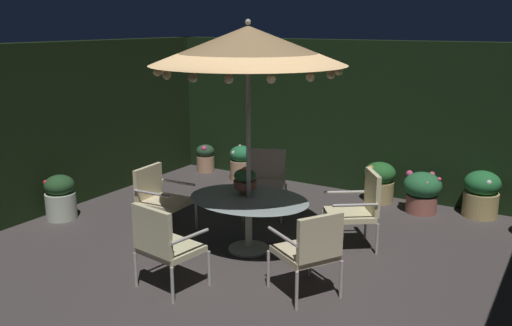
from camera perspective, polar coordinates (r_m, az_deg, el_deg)
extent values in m
cube|color=#443D3C|center=(7.14, 0.11, -9.27)|extent=(7.55, 6.86, 0.02)
cube|color=black|center=(9.64, 10.25, 4.76)|extent=(7.55, 0.30, 2.57)
cube|color=black|center=(9.11, -19.89, 3.58)|extent=(0.30, 6.86, 2.57)
cylinder|color=#B5B3A3|center=(7.21, -0.75, -8.85)|extent=(0.53, 0.53, 0.03)
cylinder|color=#B5B3A3|center=(7.08, -0.76, -6.45)|extent=(0.09, 0.09, 0.67)
ellipsoid|color=#9CACAB|center=(6.97, -0.77, -3.74)|extent=(1.59, 1.23, 0.03)
cylinder|color=#B7B5A6|center=(6.81, -0.78, 0.83)|extent=(0.06, 0.06, 2.52)
cone|color=tan|center=(6.63, -0.82, 12.07)|extent=(2.37, 2.37, 0.45)
sphere|color=#B7B5A6|center=(6.62, -0.83, 14.38)|extent=(0.07, 0.07, 0.07)
sphere|color=#F9DB8C|center=(6.15, 7.77, 9.05)|extent=(0.10, 0.10, 0.10)
sphere|color=#F9DB8C|center=(6.56, 8.57, 9.35)|extent=(0.10, 0.10, 0.10)
sphere|color=#F9DB8C|center=(6.98, 7.86, 9.67)|extent=(0.10, 0.10, 0.10)
sphere|color=#F9DB8C|center=(7.30, 6.25, 9.91)|extent=(0.10, 0.10, 0.10)
sphere|color=#F9DB8C|center=(7.57, 3.51, 10.13)|extent=(0.10, 0.10, 0.10)
sphere|color=#F9DB8C|center=(7.70, 0.42, 10.22)|extent=(0.10, 0.10, 0.10)
sphere|color=#F9DB8C|center=(7.69, -2.75, 10.20)|extent=(0.10, 0.10, 0.10)
sphere|color=#F9DB8C|center=(7.52, -5.85, 10.05)|extent=(0.10, 0.10, 0.10)
sphere|color=#F9DB8C|center=(7.25, -8.19, 9.82)|extent=(0.10, 0.10, 0.10)
sphere|color=#F9DB8C|center=(6.86, -9.84, 9.51)|extent=(0.10, 0.10, 0.10)
sphere|color=#F9DB8C|center=(6.50, -10.18, 9.24)|extent=(0.10, 0.10, 0.10)
sphere|color=#F9DB8C|center=(6.11, -9.23, 8.96)|extent=(0.10, 0.10, 0.10)
sphere|color=#F9DB8C|center=(5.77, -6.54, 8.75)|extent=(0.10, 0.10, 0.10)
sphere|color=#F9DB8C|center=(5.60, -2.85, 8.66)|extent=(0.10, 0.10, 0.10)
sphere|color=#F9DB8C|center=(5.61, 1.58, 8.68)|extent=(0.10, 0.10, 0.10)
sphere|color=#F9DB8C|center=(5.83, 5.64, 8.83)|extent=(0.10, 0.10, 0.10)
cylinder|color=#A26B42|center=(7.11, -1.15, -2.90)|extent=(0.13, 0.13, 0.08)
cylinder|color=#AD5F4B|center=(7.08, -1.15, -2.20)|extent=(0.30, 0.30, 0.10)
ellipsoid|color=#377241|center=(7.05, -1.16, -1.30)|extent=(0.29, 0.29, 0.17)
sphere|color=#ED7643|center=(7.03, -1.16, -0.80)|extent=(0.10, 0.10, 0.10)
cylinder|color=#B5B3A9|center=(6.65, -8.63, -9.30)|extent=(0.04, 0.04, 0.41)
cylinder|color=#B5B3A9|center=(6.25, -4.87, -10.80)|extent=(0.04, 0.04, 0.41)
cylinder|color=#B5B3A9|center=(6.34, -12.34, -10.72)|extent=(0.04, 0.04, 0.41)
cylinder|color=#B5B3A9|center=(5.92, -8.64, -12.44)|extent=(0.04, 0.04, 0.41)
cube|color=beige|center=(6.18, -8.72, -8.78)|extent=(0.66, 0.61, 0.07)
cube|color=beige|center=(5.92, -10.71, -6.93)|extent=(0.58, 0.14, 0.51)
cylinder|color=#B5B3A9|center=(6.32, -10.63, -6.18)|extent=(0.11, 0.52, 0.04)
cylinder|color=#B5B3A9|center=(5.89, -6.83, -7.56)|extent=(0.11, 0.52, 0.04)
cylinder|color=#BCAEA8|center=(6.19, 1.29, -10.89)|extent=(0.04, 0.04, 0.43)
cylinder|color=#BCAEA8|center=(6.46, 5.65, -9.86)|extent=(0.04, 0.04, 0.43)
cylinder|color=#BCAEA8|center=(5.74, 4.23, -13.08)|extent=(0.04, 0.04, 0.43)
cylinder|color=#BCAEA8|center=(6.03, 8.80, -11.82)|extent=(0.04, 0.04, 0.43)
cube|color=beige|center=(5.99, 5.04, -9.24)|extent=(0.77, 0.76, 0.07)
cube|color=beige|center=(5.67, 6.66, -7.71)|extent=(0.32, 0.49, 0.47)
cylinder|color=#BCAEA8|center=(5.76, 2.75, -7.59)|extent=(0.50, 0.32, 0.04)
cylinder|color=#BCAEA8|center=(6.05, 7.31, -6.61)|extent=(0.50, 0.32, 0.04)
cylinder|color=#B8B1AB|center=(7.02, 7.70, -7.96)|extent=(0.04, 0.04, 0.41)
cylinder|color=#B8B1AB|center=(7.51, 6.84, -6.41)|extent=(0.04, 0.04, 0.41)
cylinder|color=#B8B1AB|center=(7.16, 12.42, -7.70)|extent=(0.04, 0.04, 0.41)
cylinder|color=#B8B1AB|center=(7.65, 11.26, -6.21)|extent=(0.04, 0.04, 0.41)
cube|color=beige|center=(7.24, 9.64, -5.29)|extent=(0.78, 0.77, 0.07)
cube|color=beige|center=(7.23, 11.95, -2.94)|extent=(0.35, 0.46, 0.53)
cylinder|color=#B8B1AB|center=(6.93, 10.25, -4.30)|extent=(0.48, 0.36, 0.04)
cylinder|color=#B8B1AB|center=(7.42, 9.21, -2.98)|extent=(0.48, 0.36, 0.04)
cylinder|color=#BAB4AA|center=(8.05, 2.62, -4.75)|extent=(0.04, 0.04, 0.45)
cylinder|color=#BAB4AA|center=(8.13, -1.38, -4.53)|extent=(0.04, 0.04, 0.45)
cylinder|color=#BAB4AA|center=(8.55, 3.08, -3.59)|extent=(0.04, 0.04, 0.45)
cylinder|color=#BAB4AA|center=(8.63, -0.69, -3.39)|extent=(0.04, 0.04, 0.45)
cube|color=beige|center=(8.26, 0.91, -2.35)|extent=(0.71, 0.69, 0.07)
cube|color=beige|center=(8.43, 1.19, -0.10)|extent=(0.53, 0.25, 0.47)
cylinder|color=#BAB4AA|center=(8.16, 2.90, -1.04)|extent=(0.22, 0.49, 0.04)
cylinder|color=#BAB4AA|center=(8.25, -1.04, -0.86)|extent=(0.22, 0.49, 0.04)
cylinder|color=#B6AFAB|center=(7.86, -6.20, -5.45)|extent=(0.04, 0.04, 0.40)
cylinder|color=#B6AFAB|center=(7.41, -8.74, -6.78)|extent=(0.04, 0.04, 0.40)
cylinder|color=#B6AFAB|center=(8.19, -9.71, -4.74)|extent=(0.04, 0.04, 0.40)
cylinder|color=#B6AFAB|center=(7.77, -12.34, -5.95)|extent=(0.04, 0.04, 0.40)
cube|color=beige|center=(7.72, -9.32, -4.05)|extent=(0.62, 0.61, 0.07)
cube|color=beige|center=(7.82, -11.09, -1.93)|extent=(0.09, 0.56, 0.44)
cylinder|color=#B6AFAB|center=(7.88, -8.11, -1.99)|extent=(0.58, 0.07, 0.04)
cylinder|color=#B6AFAB|center=(7.44, -10.74, -3.10)|extent=(0.58, 0.07, 0.04)
cylinder|color=tan|center=(9.25, 12.58, -2.87)|extent=(0.47, 0.47, 0.34)
ellipsoid|color=#256129|center=(9.17, 12.69, -1.02)|extent=(0.51, 0.51, 0.36)
sphere|color=orange|center=(9.09, 13.62, -0.96)|extent=(0.07, 0.07, 0.07)
sphere|color=orange|center=(9.28, 12.50, -0.64)|extent=(0.08, 0.08, 0.08)
sphere|color=#E28A40|center=(9.04, 11.79, -0.58)|extent=(0.11, 0.11, 0.11)
cylinder|color=tan|center=(10.26, -1.50, -0.71)|extent=(0.43, 0.43, 0.37)
ellipsoid|color=#247241|center=(10.19, -1.51, 0.95)|extent=(0.44, 0.44, 0.31)
sphere|color=silver|center=(10.14, -0.74, 1.10)|extent=(0.07, 0.07, 0.07)
sphere|color=beige|center=(10.33, -1.67, 1.72)|extent=(0.07, 0.07, 0.07)
sphere|color=silver|center=(10.08, -2.29, 1.03)|extent=(0.10, 0.10, 0.10)
cylinder|color=tan|center=(10.90, -5.24, -0.04)|extent=(0.35, 0.35, 0.31)
ellipsoid|color=#264329|center=(10.84, -5.27, 1.25)|extent=(0.36, 0.36, 0.25)
sphere|color=#E25F68|center=(10.79, -4.80, 1.21)|extent=(0.09, 0.09, 0.09)
sphere|color=#D8436D|center=(10.91, -4.84, 1.34)|extent=(0.10, 0.10, 0.10)
sphere|color=#DE5D64|center=(10.92, -5.42, 1.58)|extent=(0.11, 0.11, 0.11)
sphere|color=#E14A6E|center=(10.81, -5.81, 1.39)|extent=(0.08, 0.08, 0.08)
sphere|color=#DD457D|center=(10.71, -5.38, 1.51)|extent=(0.11, 0.11, 0.11)
cylinder|color=#A55E50|center=(8.90, 16.71, -4.04)|extent=(0.47, 0.47, 0.27)
ellipsoid|color=#296B3B|center=(8.82, 16.85, -2.22)|extent=(0.57, 0.57, 0.40)
sphere|color=#EC5477|center=(8.74, 18.43, -1.60)|extent=(0.06, 0.06, 0.06)
sphere|color=#D74C76|center=(8.94, 17.74, -1.16)|extent=(0.10, 0.10, 0.10)
sphere|color=#EF4477|center=(8.99, 16.89, -1.38)|extent=(0.06, 0.06, 0.06)
sphere|color=#D8477C|center=(8.90, 15.58, -1.08)|extent=(0.11, 0.11, 0.11)
sphere|color=#EE5678|center=(8.69, 15.92, -2.16)|extent=(0.09, 0.09, 0.09)
sphere|color=#DE566B|center=(8.60, 17.23, -2.04)|extent=(0.08, 0.08, 0.08)
cylinder|color=beige|center=(8.74, -19.50, -4.19)|extent=(0.45, 0.45, 0.40)
ellipsoid|color=#244925|center=(8.65, -19.68, -2.18)|extent=(0.44, 0.44, 0.31)
sphere|color=#CB3A45|center=(8.52, -19.17, -2.36)|extent=(0.07, 0.07, 0.07)
sphere|color=red|center=(8.72, -19.38, -1.69)|extent=(0.10, 0.10, 0.10)
sphere|color=red|center=(8.64, -20.93, -1.89)|extent=(0.07, 0.07, 0.07)
cylinder|color=tan|center=(9.01, 22.18, -3.97)|extent=(0.51, 0.51, 0.37)
ellipsoid|color=#256E36|center=(8.92, 22.38, -1.94)|extent=(0.53, 0.53, 0.37)
sphere|color=silver|center=(8.85, 23.55, -1.81)|extent=(0.10, 0.10, 0.10)
sphere|color=silver|center=(9.10, 22.84, -1.21)|extent=(0.09, 0.09, 0.09)
sphere|color=silver|center=(8.99, 21.69, -1.57)|extent=(0.06, 0.06, 0.06)
sphere|color=silver|center=(8.86, 21.64, -1.85)|extent=(0.11, 0.11, 0.11)
sphere|color=silver|center=(8.71, 22.93, -1.89)|extent=(0.08, 0.08, 0.08)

